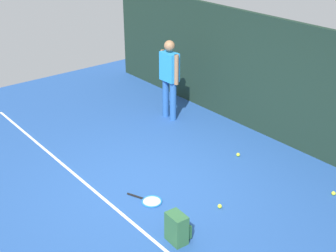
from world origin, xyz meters
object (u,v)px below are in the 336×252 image
Objects in this scene: tennis_player at (169,75)px; tennis_racket at (150,201)px; tennis_ball_mid_court at (238,155)px; backpack at (178,228)px; tennis_ball_far_left at (220,206)px; tennis_ball_by_fence at (333,193)px.

tennis_racket is (2.24, -2.20, -0.95)m from tennis_player.
tennis_racket is 2.12m from tennis_ball_mid_court.
tennis_ball_mid_court is at bearing -61.54° from backpack.
tennis_ball_far_left is (-0.18, 0.99, -0.18)m from backpack.
tennis_player is 2.30m from tennis_ball_mid_court.
tennis_ball_far_left is (0.80, 0.72, 0.02)m from tennis_racket.
tennis_ball_mid_court is at bearing 71.40° from tennis_racket.
tennis_ball_mid_court and tennis_ball_far_left have the same top height.
tennis_racket is at bearing -125.37° from tennis_ball_by_fence.
tennis_ball_mid_court is at bearing -3.29° from tennis_player.
tennis_player is at bearing 113.17° from tennis_racket.
tennis_ball_far_left is at bearing 19.63° from tennis_racket.
tennis_ball_mid_court is (-1.12, 2.38, -0.18)m from backpack.
backpack is 6.67× the size of tennis_ball_far_left.
backpack is (0.98, -0.27, 0.20)m from tennis_racket.
tennis_player is 3.29m from tennis_racket.
tennis_racket is 9.60× the size of tennis_ball_mid_court.
backpack is 6.67× the size of tennis_ball_by_fence.
tennis_ball_far_left is (-0.88, -1.65, 0.00)m from tennis_ball_by_fence.
tennis_ball_by_fence is (0.70, 2.64, -0.18)m from backpack.
backpack is at bearing -64.83° from tennis_ball_mid_court.
tennis_ball_mid_court is 1.00× the size of tennis_ball_far_left.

